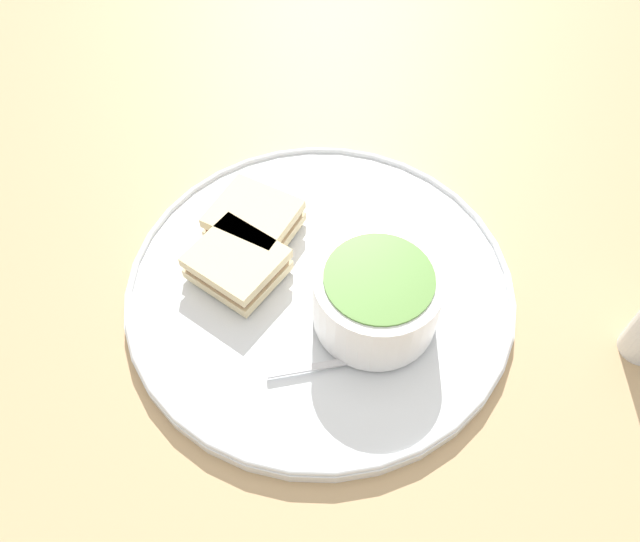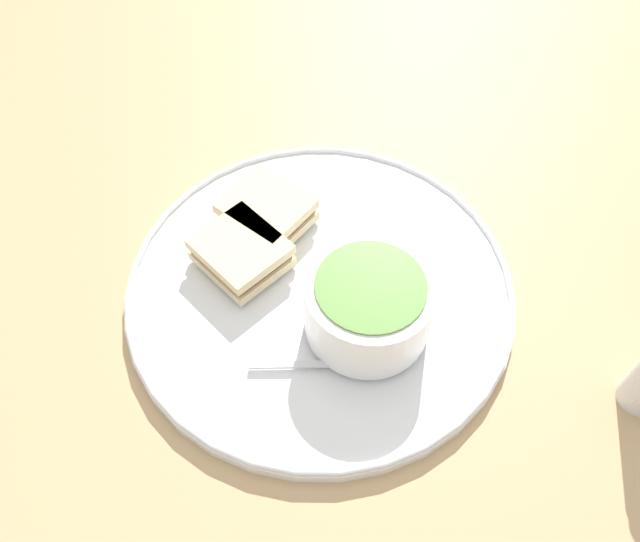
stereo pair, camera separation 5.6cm
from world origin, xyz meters
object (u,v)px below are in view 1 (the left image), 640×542
at_px(spoon, 376,355).
at_px(soup_bowl, 377,298).
at_px(sandwich_half_near, 254,220).
at_px(sandwich_half_far, 237,264).

bearing_deg(spoon, soup_bowl, 78.63).
height_order(spoon, sandwich_half_near, sandwich_half_near).
relative_size(soup_bowl, spoon, 0.91).
height_order(soup_bowl, sandwich_half_near, soup_bowl).
relative_size(spoon, sandwich_half_far, 1.19).
bearing_deg(spoon, sandwich_half_far, 133.96).
distance_m(soup_bowl, sandwich_half_near, 0.15).
relative_size(spoon, sandwich_half_near, 1.24).
height_order(soup_bowl, spoon, soup_bowl).
distance_m(soup_bowl, spoon, 0.05).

